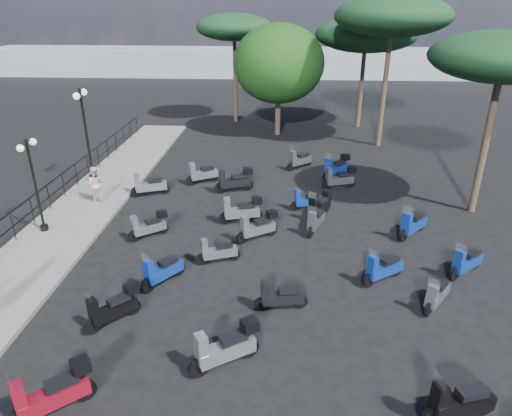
# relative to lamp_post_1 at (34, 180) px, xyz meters

# --- Properties ---
(ground) EXTENTS (120.00, 120.00, 0.00)m
(ground) POSITION_rel_lamp_post_1_xyz_m (7.13, -1.57, -2.20)
(ground) COLOR black
(ground) RESTS_ON ground
(sidewalk) EXTENTS (3.00, 30.00, 0.15)m
(sidewalk) POSITION_rel_lamp_post_1_xyz_m (0.63, 1.43, -2.13)
(sidewalk) COLOR #5E5C5A
(sidewalk) RESTS_ON ground
(railing) EXTENTS (0.04, 26.04, 1.10)m
(railing) POSITION_rel_lamp_post_1_xyz_m (-0.67, 1.23, -1.31)
(railing) COLOR black
(railing) RESTS_ON sidewalk
(lamp_post_1) EXTENTS (0.29, 1.06, 3.60)m
(lamp_post_1) POSITION_rel_lamp_post_1_xyz_m (0.00, 0.00, 0.00)
(lamp_post_1) COLOR black
(lamp_post_1) RESTS_ON sidewalk
(lamp_post_2) EXTENTS (0.40, 1.31, 4.46)m
(lamp_post_2) POSITION_rel_lamp_post_1_xyz_m (-0.21, 5.39, 0.49)
(lamp_post_2) COLOR black
(lamp_post_2) RESTS_ON sidewalk
(pedestrian_far) EXTENTS (0.84, 0.69, 1.57)m
(pedestrian_far) POSITION_rel_lamp_post_1_xyz_m (0.94, 2.93, -1.27)
(pedestrian_far) COLOR beige
(pedestrian_far) RESTS_ON sidewalk
(scooter_1) EXTENTS (1.53, 1.33, 1.47)m
(scooter_1) POSITION_rel_lamp_post_1_xyz_m (4.32, -8.19, -1.65)
(scooter_1) COLOR black
(scooter_1) RESTS_ON ground
(scooter_2) EXTENTS (1.25, 1.33, 1.32)m
(scooter_2) POSITION_rel_lamp_post_1_xyz_m (4.53, -5.12, -1.71)
(scooter_2) COLOR black
(scooter_2) RESTS_ON ground
(scooter_3) EXTENTS (1.35, 1.10, 1.27)m
(scooter_3) POSITION_rel_lamp_post_1_xyz_m (4.10, -0.07, -1.73)
(scooter_3) COLOR black
(scooter_3) RESTS_ON ground
(scooter_4) EXTENTS (1.69, 0.85, 1.41)m
(scooter_4) POSITION_rel_lamp_post_1_xyz_m (2.99, 4.00, -1.71)
(scooter_4) COLOR black
(scooter_4) RESTS_ON ground
(scooter_5) EXTENTS (1.56, 1.04, 1.40)m
(scooter_5) POSITION_rel_lamp_post_1_xyz_m (5.14, 5.72, -1.72)
(scooter_5) COLOR black
(scooter_5) RESTS_ON ground
(scooter_7) EXTENTS (1.65, 1.17, 1.48)m
(scooter_7) POSITION_rel_lamp_post_1_xyz_m (7.80, -6.56, -1.64)
(scooter_7) COLOR black
(scooter_7) RESTS_ON ground
(scooter_8) EXTENTS (1.11, 1.43, 1.35)m
(scooter_8) POSITION_rel_lamp_post_1_xyz_m (5.39, -3.13, -1.73)
(scooter_8) COLOR black
(scooter_8) RESTS_ON ground
(scooter_9) EXTENTS (1.51, 1.10, 1.36)m
(scooter_9) POSITION_rel_lamp_post_1_xyz_m (8.19, 0.04, -1.69)
(scooter_9) COLOR black
(scooter_9) RESTS_ON ground
(scooter_10) EXTENTS (1.77, 0.87, 1.46)m
(scooter_10) POSITION_rel_lamp_post_1_xyz_m (6.83, 4.69, -1.65)
(scooter_10) COLOR black
(scooter_10) RESTS_ON ground
(scooter_11) EXTENTS (1.54, 0.54, 1.23)m
(scooter_11) POSITION_rel_lamp_post_1_xyz_m (9.08, -4.21, -1.78)
(scooter_11) COLOR black
(scooter_11) RESTS_ON ground
(scooter_12) EXTENTS (1.46, 0.71, 1.21)m
(scooter_12) POSITION_rel_lamp_post_1_xyz_m (6.93, -1.72, -1.79)
(scooter_12) COLOR black
(scooter_12) RESTS_ON ground
(scooter_13) EXTENTS (1.76, 0.73, 1.42)m
(scooter_13) POSITION_rel_lamp_post_1_xyz_m (7.46, 1.43, -1.67)
(scooter_13) COLOR black
(scooter_13) RESTS_ON ground
(scooter_14) EXTENTS (1.46, 0.65, 1.19)m
(scooter_14) POSITION_rel_lamp_post_1_xyz_m (10.13, 2.89, -1.79)
(scooter_14) COLOR black
(scooter_14) RESTS_ON ground
(scooter_15) EXTENTS (1.35, 1.19, 1.35)m
(scooter_15) POSITION_rel_lamp_post_1_xyz_m (9.95, 8.20, -1.74)
(scooter_15) COLOR black
(scooter_15) RESTS_ON ground
(scooter_17) EXTENTS (1.72, 0.77, 1.40)m
(scooter_17) POSITION_rel_lamp_post_1_xyz_m (12.85, -7.84, -1.72)
(scooter_17) COLOR black
(scooter_17) RESTS_ON ground
(scooter_18) EXTENTS (1.45, 1.07, 1.35)m
(scooter_18) POSITION_rel_lamp_post_1_xyz_m (12.30, -2.56, -1.74)
(scooter_18) COLOR black
(scooter_18) RESTS_ON ground
(scooter_19) EXTENTS (0.81, 1.54, 1.29)m
(scooter_19) POSITION_rel_lamp_post_1_xyz_m (10.39, 0.82, -1.76)
(scooter_19) COLOR black
(scooter_19) RESTS_ON ground
(scooter_20) EXTENTS (1.07, 1.46, 1.32)m
(scooter_20) POSITION_rel_lamp_post_1_xyz_m (10.61, 2.14, -1.71)
(scooter_20) COLOR black
(scooter_20) RESTS_ON ground
(scooter_21) EXTENTS (1.65, 0.78, 1.36)m
(scooter_21) POSITION_rel_lamp_post_1_xyz_m (11.77, 5.42, -1.69)
(scooter_21) COLOR black
(scooter_21) RESTS_ON ground
(scooter_23) EXTENTS (1.01, 1.29, 1.23)m
(scooter_23) POSITION_rel_lamp_post_1_xyz_m (13.60, -3.83, -1.78)
(scooter_23) COLOR black
(scooter_23) RESTS_ON ground
(scooter_24) EXTENTS (1.36, 1.16, 1.34)m
(scooter_24) POSITION_rel_lamp_post_1_xyz_m (15.06, -1.99, -1.74)
(scooter_24) COLOR black
(scooter_24) RESTS_ON ground
(scooter_25) EXTENTS (1.29, 1.40, 1.43)m
(scooter_25) POSITION_rel_lamp_post_1_xyz_m (14.01, 0.64, -1.71)
(scooter_25) COLOR black
(scooter_25) RESTS_ON ground
(scooter_26) EXTENTS (1.45, 1.38, 1.46)m
(scooter_26) POSITION_rel_lamp_post_1_xyz_m (11.75, 6.88, -1.66)
(scooter_26) COLOR black
(scooter_26) RESTS_ON ground
(broadleaf_tree) EXTENTS (5.83, 5.83, 7.06)m
(broadleaf_tree) POSITION_rel_lamp_post_1_xyz_m (8.65, 15.16, 2.37)
(broadleaf_tree) COLOR #38281E
(broadleaf_tree) RESTS_ON ground
(pine_0) EXTENTS (6.75, 6.75, 7.41)m
(pine_0) POSITION_rel_lamp_post_1_xyz_m (14.37, 17.57, 4.01)
(pine_0) COLOR #38281E
(pine_0) RESTS_ON ground
(pine_1) EXTENTS (6.53, 6.53, 8.61)m
(pine_1) POSITION_rel_lamp_post_1_xyz_m (14.97, 12.89, 5.24)
(pine_1) COLOR #38281E
(pine_1) RESTS_ON ground
(pine_2) EXTENTS (5.32, 5.32, 7.54)m
(pine_2) POSITION_rel_lamp_post_1_xyz_m (5.47, 18.66, 4.37)
(pine_2) COLOR #38281E
(pine_2) RESTS_ON ground
(pine_3) EXTENTS (5.46, 5.46, 7.26)m
(pine_3) POSITION_rel_lamp_post_1_xyz_m (17.16, 3.16, 4.07)
(pine_3) COLOR #38281E
(pine_3) RESTS_ON ground
(distant_hills) EXTENTS (70.00, 8.00, 3.00)m
(distant_hills) POSITION_rel_lamp_post_1_xyz_m (7.13, 43.43, -0.70)
(distant_hills) COLOR gray
(distant_hills) RESTS_ON ground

